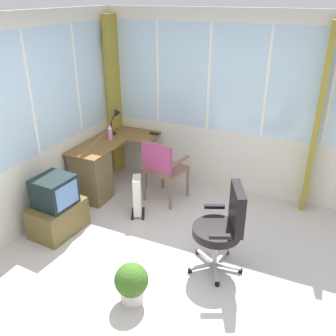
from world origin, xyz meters
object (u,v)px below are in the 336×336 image
Objects in this scene: tv_on_stand at (57,208)px; potted_plant at (132,282)px; tv_remote at (154,134)px; office_chair at (224,224)px; desk_lamp at (117,117)px; spray_bottle at (110,132)px; wooden_armchair at (161,164)px; desk at (94,172)px; space_heater at (137,195)px.

tv_on_stand is 1.79× the size of potted_plant.
office_chair is (-1.60, -1.59, -0.19)m from tv_remote.
desk_lamp is 1.74× the size of spray_bottle.
tv_on_stand is at bearing -175.97° from desk_lamp.
desk_lamp is 2.80m from potted_plant.
desk_lamp reaches higher than tv_on_stand.
desk_lamp is 0.61m from tv_remote.
desk is at bearing 105.98° from wooden_armchair.
space_heater is (-0.87, -0.80, -0.70)m from desk_lamp.
office_chair is (-0.72, -2.10, 0.15)m from desk.
spray_bottle is (0.43, -0.02, 0.44)m from desk.
wooden_armchair reaches higher than tv_remote.
tv_remote is 0.36× the size of potted_plant.
space_heater is (0.75, -0.69, -0.05)m from tv_on_stand.
tv_on_stand is (-1.34, -0.06, -0.51)m from spray_bottle.
spray_bottle is 1.43m from tv_on_stand.
desk_lamp is 2.60m from office_chair.
spray_bottle is 1.10m from space_heater.
tv_remote reaches higher than tv_on_stand.
desk is 0.97m from wooden_armchair.
tv_on_stand is at bearing 165.22° from tv_remote.
desk_lamp reaches higher than tv_remote.
spray_bottle is 0.29× the size of tv_on_stand.
tv_remote is at bearing -29.91° from desk.
wooden_armchair is 1.53m from office_chair.
office_chair is 1.08m from potted_plant.
desk_lamp reaches higher than office_chair.
spray_bottle is 0.39× the size of space_heater.
tv_remote is 1.88m from tv_on_stand.
wooden_armchair is (0.26, -0.91, 0.18)m from desk.
tv_remote is 0.16× the size of office_chair.
tv_on_stand is (-0.19, 2.02, -0.23)m from office_chair.
spray_bottle is at bearing 79.11° from wooden_armchair.
desk is at bearing 43.72° from potted_plant.
desk is 1.47× the size of wooden_armchair.
spray_bottle is at bearing 61.03° from office_chair.
office_chair is 1.30× the size of tv_on_stand.
potted_plant is (-1.96, -1.45, -0.62)m from spray_bottle.
tv_remote is at bearing 14.10° from space_heater.
office_chair is at bearing -123.90° from desk_lamp.
desk is at bearing 71.13° from office_chair.
spray_bottle is at bearing -169.85° from desk_lamp.
tv_on_stand is 1.02m from space_heater.
tv_remote is 0.27× the size of space_heater.
tv_on_stand is (-1.62, -0.11, -0.65)m from desk_lamp.
office_chair reaches higher than space_heater.
tv_on_stand is (-1.16, 0.83, -0.25)m from wooden_armchair.
wooden_armchair is (-0.62, -0.41, -0.17)m from tv_remote.
spray_bottle reaches higher than potted_plant.
tv_remote is at bearing -47.53° from spray_bottle.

